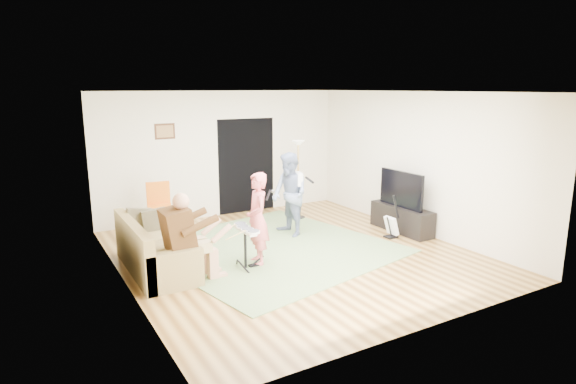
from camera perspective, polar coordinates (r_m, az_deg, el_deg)
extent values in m
plane|color=brown|center=(8.25, 0.69, -7.32)|extent=(6.00, 6.00, 0.00)
plane|color=white|center=(7.77, 0.74, 11.78)|extent=(6.00, 6.00, 0.00)
plane|color=brown|center=(7.09, -19.59, 1.66)|extent=(0.00, 2.05, 2.05)
plane|color=black|center=(10.81, -4.95, 3.11)|extent=(2.10, 0.00, 2.10)
cube|color=#3F2314|center=(10.08, -14.39, 6.98)|extent=(0.42, 0.03, 0.32)
cube|color=#63804E|center=(8.50, -2.12, -6.66)|extent=(4.41, 4.42, 0.02)
cube|color=olive|center=(7.77, -15.24, -7.48)|extent=(0.81, 1.61, 0.40)
cube|color=olive|center=(7.63, -17.81, -6.39)|extent=(0.15, 1.99, 0.81)
cube|color=olive|center=(8.58, -16.86, -5.10)|extent=(0.81, 0.19, 0.57)
cube|color=olive|center=(6.93, -13.30, -9.10)|extent=(0.81, 0.19, 0.57)
cube|color=#4D2F15|center=(7.03, -12.93, -4.37)|extent=(0.37, 0.48, 0.61)
sphere|color=tan|center=(6.94, -12.59, -1.09)|extent=(0.24, 0.24, 0.24)
cylinder|color=black|center=(7.53, -5.07, -6.72)|extent=(0.04, 0.04, 0.61)
cube|color=white|center=(7.44, -5.12, -4.57)|extent=(0.12, 0.61, 0.04)
imported|color=#D85E65|center=(7.60, -3.64, -3.21)|extent=(0.46, 0.60, 1.48)
imported|color=#707FA4|center=(9.04, 0.18, -0.32)|extent=(0.63, 0.79, 1.59)
cube|color=black|center=(9.30, 12.09, -5.20)|extent=(0.22, 0.18, 0.03)
cube|color=white|center=(9.24, 12.15, -3.92)|extent=(0.17, 0.26, 0.35)
cylinder|color=black|center=(9.21, 12.67, -1.71)|extent=(0.18, 0.04, 0.46)
cylinder|color=black|center=(10.43, 1.19, -3.02)|extent=(0.30, 0.30, 0.03)
cylinder|color=tan|center=(10.24, 1.21, 1.29)|extent=(0.04, 0.04, 1.59)
cone|color=white|center=(10.12, 1.23, 5.82)|extent=(0.27, 0.27, 0.11)
cube|color=beige|center=(9.18, -14.87, -2.57)|extent=(0.51, 0.51, 0.04)
cube|color=orange|center=(9.29, -15.32, -0.20)|extent=(0.43, 0.15, 0.45)
cube|color=black|center=(9.68, 13.32, -3.11)|extent=(0.40, 1.40, 0.50)
cube|color=black|center=(9.51, 13.28, 0.33)|extent=(0.06, 1.11, 0.70)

